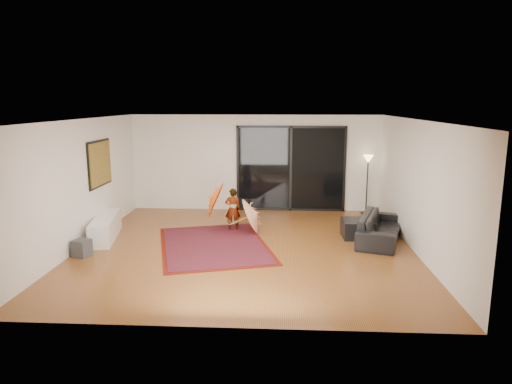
# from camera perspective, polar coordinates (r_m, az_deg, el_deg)

# --- Properties ---
(floor) EXTENTS (7.00, 7.00, 0.00)m
(floor) POSITION_cam_1_polar(r_m,az_deg,el_deg) (9.78, -1.25, -6.98)
(floor) COLOR brown
(floor) RESTS_ON ground
(ceiling) EXTENTS (7.00, 7.00, 0.00)m
(ceiling) POSITION_cam_1_polar(r_m,az_deg,el_deg) (9.29, -1.32, 9.03)
(ceiling) COLOR white
(ceiling) RESTS_ON wall_back
(wall_back) EXTENTS (7.00, 0.00, 7.00)m
(wall_back) POSITION_cam_1_polar(r_m,az_deg,el_deg) (12.89, -0.08, 3.63)
(wall_back) COLOR silver
(wall_back) RESTS_ON floor
(wall_front) EXTENTS (7.00, 0.00, 7.00)m
(wall_front) POSITION_cam_1_polar(r_m,az_deg,el_deg) (6.05, -3.87, -5.19)
(wall_front) COLOR silver
(wall_front) RESTS_ON floor
(wall_left) EXTENTS (0.00, 7.00, 7.00)m
(wall_left) POSITION_cam_1_polar(r_m,az_deg,el_deg) (10.32, -21.05, 0.96)
(wall_left) COLOR silver
(wall_left) RESTS_ON floor
(wall_right) EXTENTS (0.00, 7.00, 7.00)m
(wall_right) POSITION_cam_1_polar(r_m,az_deg,el_deg) (9.81, 19.54, 0.57)
(wall_right) COLOR silver
(wall_right) RESTS_ON floor
(sliding_door) EXTENTS (3.06, 0.07, 2.40)m
(sliding_door) POSITION_cam_1_polar(r_m,az_deg,el_deg) (12.86, 4.37, 2.91)
(sliding_door) COLOR black
(sliding_door) RESTS_ON wall_back
(painting) EXTENTS (0.04, 1.28, 1.08)m
(painting) POSITION_cam_1_polar(r_m,az_deg,el_deg) (11.17, -18.91, 3.40)
(painting) COLOR black
(painting) RESTS_ON wall_left
(media_console) EXTENTS (0.80, 1.85, 0.50)m
(media_console) POSITION_cam_1_polar(r_m,az_deg,el_deg) (10.95, -18.28, -4.20)
(media_console) COLOR white
(media_console) RESTS_ON floor
(speaker) EXTENTS (0.37, 0.37, 0.34)m
(speaker) POSITION_cam_1_polar(r_m,az_deg,el_deg) (9.85, -20.94, -6.56)
(speaker) COLOR #424244
(speaker) RESTS_ON floor
(persian_rug) EXTENTS (2.99, 3.60, 0.02)m
(persian_rug) POSITION_cam_1_polar(r_m,az_deg,el_deg) (9.98, -5.30, -6.58)
(persian_rug) COLOR #550F07
(persian_rug) RESTS_ON floor
(sofa) EXTENTS (1.40, 2.20, 0.60)m
(sofa) POSITION_cam_1_polar(r_m,az_deg,el_deg) (10.57, 15.25, -4.29)
(sofa) COLOR black
(sofa) RESTS_ON floor
(ottoman) EXTENTS (0.72, 0.72, 0.40)m
(ottoman) POSITION_cam_1_polar(r_m,az_deg,el_deg) (10.72, 12.60, -4.49)
(ottoman) COLOR black
(ottoman) RESTS_ON floor
(floor_lamp) EXTENTS (0.28, 0.28, 1.63)m
(floor_lamp) POSITION_cam_1_polar(r_m,az_deg,el_deg) (12.85, 13.81, 2.99)
(floor_lamp) COLOR black
(floor_lamp) RESTS_ON floor
(child) EXTENTS (0.40, 0.29, 1.03)m
(child) POSITION_cam_1_polar(r_m,az_deg,el_deg) (10.98, -2.92, -2.17)
(child) COLOR #999999
(child) RESTS_ON floor
(parasol_orange) EXTENTS (0.52, 0.91, 0.90)m
(parasol_orange) POSITION_cam_1_polar(r_m,az_deg,el_deg) (10.95, -5.82, -1.06)
(parasol_orange) COLOR #FD590D
(parasol_orange) RESTS_ON child
(parasol_white) EXTENTS (0.53, 0.86, 0.93)m
(parasol_white) POSITION_cam_1_polar(r_m,az_deg,el_deg) (10.79, 0.17, -2.45)
(parasol_white) COLOR beige
(parasol_white) RESTS_ON floor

